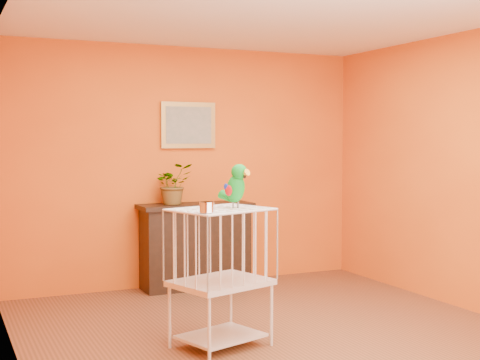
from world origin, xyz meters
name	(u,v)px	position (x,y,z in m)	size (l,w,h in m)	color
ground	(284,339)	(0.00, 0.00, 0.00)	(4.50, 4.50, 0.00)	brown
room_shell	(284,141)	(0.00, 0.00, 1.58)	(4.50, 4.50, 4.50)	orange
console_cabinet	(196,246)	(0.01, 2.03, 0.46)	(1.22, 0.44, 0.91)	black
potted_plant	(172,188)	(-0.24, 2.07, 1.08)	(0.39, 0.43, 0.34)	#26722D
framed_picture	(188,125)	(0.00, 2.22, 1.75)	(0.62, 0.04, 0.50)	#B18C3F
birdcage	(221,276)	(-0.54, 0.01, 0.55)	(0.82, 0.71, 1.07)	silver
feed_cup	(207,207)	(-0.75, -0.24, 1.11)	(0.11, 0.11, 0.08)	silver
parrot	(236,185)	(-0.41, 0.03, 1.24)	(0.20, 0.30, 0.34)	#59544C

